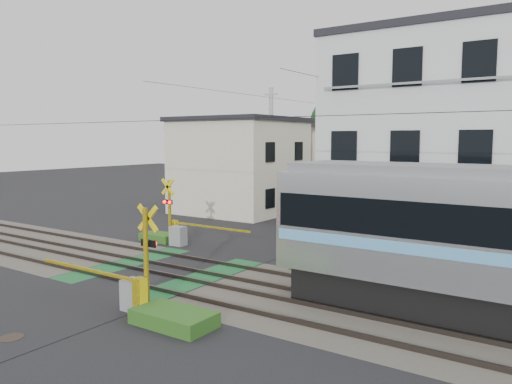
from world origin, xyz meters
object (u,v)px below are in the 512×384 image
Objects in this scene: crossing_signal_near at (135,287)px; manhole_cover at (11,338)px; pedestrian at (426,187)px; crossing_signal_far at (177,230)px; apartment_block at (464,144)px.

crossing_signal_near is 3.29m from manhole_cover.
pedestrian is 35.59m from manhole_cover.
crossing_signal_near is 32.57m from pedestrian.
crossing_signal_far is at bearing 111.44° from manhole_cover.
manhole_cover is at bearing -68.56° from crossing_signal_far.
crossing_signal_near is 8.95m from crossing_signal_far.
crossing_signal_far is 25.62m from pedestrian.
manhole_cover is at bearing -113.51° from apartment_block.
pedestrian reaches higher than manhole_cover.
crossing_signal_far is at bearing 68.22° from pedestrian.
manhole_cover is (-1.12, -3.02, -0.70)m from crossing_signal_near.
pedestrian is 3.08× the size of manhole_cover.
apartment_block is at bearing 97.14° from pedestrian.
apartment_block is at bearing 66.49° from manhole_cover.
apartment_block reaches higher than crossing_signal_near.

